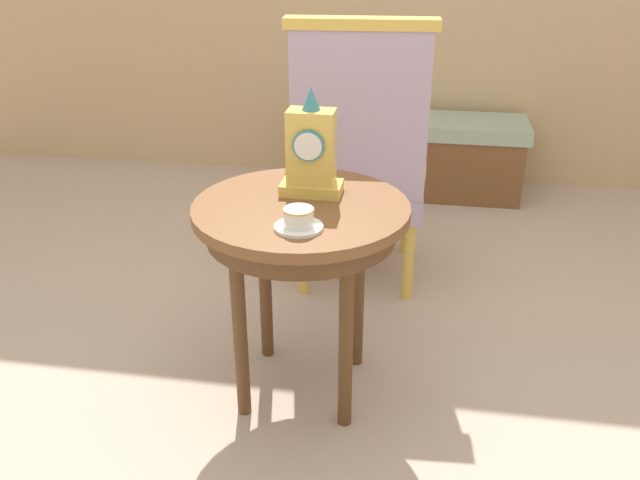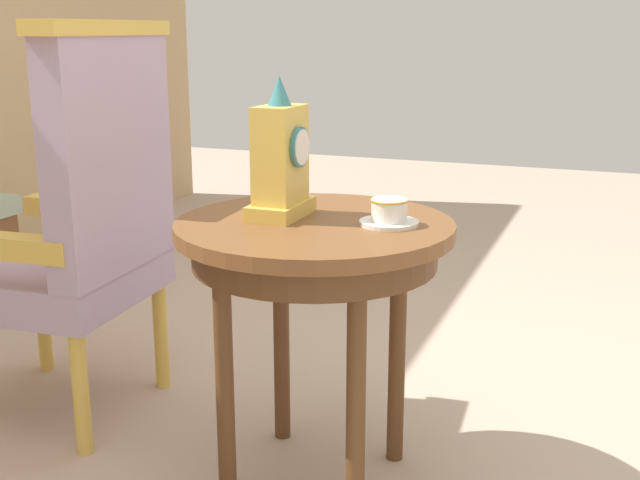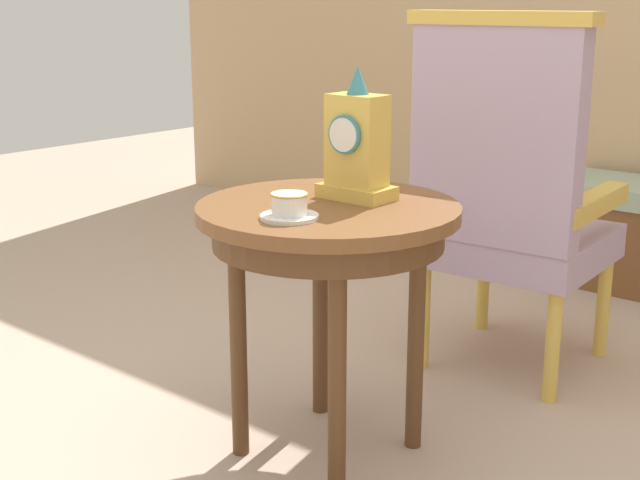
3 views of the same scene
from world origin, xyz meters
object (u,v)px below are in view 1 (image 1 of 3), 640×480
(side_table, at_px, (301,229))
(teacup_left, at_px, (299,220))
(window_bench, at_px, (419,155))
(armchair, at_px, (359,154))
(mantel_clock, at_px, (311,152))

(side_table, bearing_deg, teacup_left, -81.20)
(side_table, height_order, window_bench, side_table)
(side_table, height_order, teacup_left, teacup_left)
(side_table, distance_m, armchair, 0.76)
(mantel_clock, distance_m, window_bench, 1.94)
(mantel_clock, height_order, armchair, armchair)
(teacup_left, relative_size, window_bench, 0.12)
(side_table, relative_size, mantel_clock, 2.02)
(teacup_left, distance_m, mantel_clock, 0.29)
(mantel_clock, bearing_deg, teacup_left, -87.63)
(teacup_left, xyz_separation_m, window_bench, (0.30, 2.09, -0.48))
(teacup_left, xyz_separation_m, armchair, (0.07, 0.93, -0.11))
(teacup_left, bearing_deg, window_bench, 81.87)
(teacup_left, bearing_deg, side_table, 98.80)
(armchair, height_order, window_bench, armchair)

